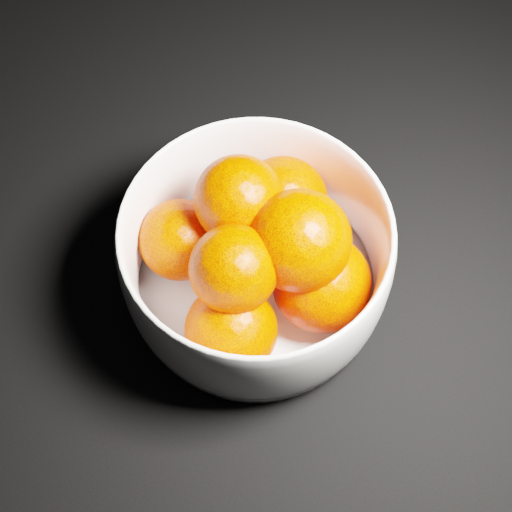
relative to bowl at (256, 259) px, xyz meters
name	(u,v)px	position (x,y,z in m)	size (l,w,h in m)	color
bowl	(256,259)	(0.00, 0.00, 0.00)	(0.23, 0.23, 0.11)	white
orange_pile	(263,251)	(0.01, 0.00, 0.01)	(0.18, 0.18, 0.13)	#FA3500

